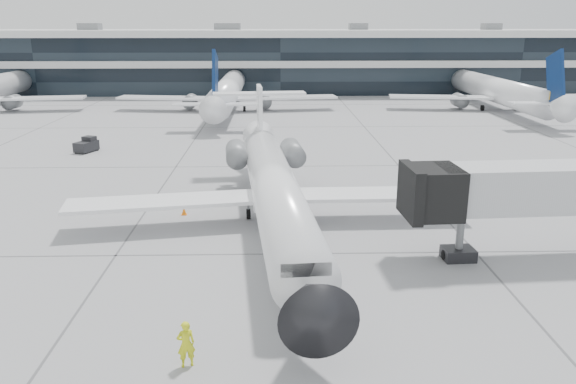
{
  "coord_description": "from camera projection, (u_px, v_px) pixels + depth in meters",
  "views": [
    {
      "loc": [
        -1.22,
        -28.81,
        12.24
      ],
      "look_at": [
        -0.41,
        3.3,
        2.6
      ],
      "focal_mm": 35.0,
      "sensor_mm": 36.0,
      "label": 1
    }
  ],
  "objects": [
    {
      "name": "ground",
      "position": [
        297.0,
        254.0,
        31.13
      ],
      "size": [
        220.0,
        220.0,
        0.0
      ],
      "primitive_type": "plane",
      "color": "#959597",
      "rests_on": "ground"
    },
    {
      "name": "terminal",
      "position": [
        280.0,
        63.0,
        108.21
      ],
      "size": [
        170.0,
        22.0,
        10.0
      ],
      "primitive_type": "cube",
      "color": "black",
      "rests_on": "ground"
    },
    {
      "name": "bg_jet_center",
      "position": [
        228.0,
        110.0,
        83.6
      ],
      "size": [
        32.0,
        40.0,
        9.6
      ],
      "primitive_type": null,
      "color": "white",
      "rests_on": "ground"
    },
    {
      "name": "bg_jet_right",
      "position": [
        494.0,
        109.0,
        84.57
      ],
      "size": [
        32.0,
        40.0,
        9.6
      ],
      "primitive_type": null,
      "color": "white",
      "rests_on": "ground"
    },
    {
      "name": "regional_jet",
      "position": [
        274.0,
        186.0,
        35.05
      ],
      "size": [
        25.68,
        32.08,
        7.4
      ],
      "rotation": [
        0.0,
        0.0,
        0.09
      ],
      "color": "white",
      "rests_on": "ground"
    },
    {
      "name": "jet_bridge",
      "position": [
        575.0,
        188.0,
        29.78
      ],
      "size": [
        16.68,
        4.21,
        5.35
      ],
      "rotation": [
        0.0,
        0.0,
        0.06
      ],
      "color": "silver",
      "rests_on": "ground"
    },
    {
      "name": "ramp_worker",
      "position": [
        186.0,
        344.0,
        20.67
      ],
      "size": [
        0.79,
        0.65,
        1.86
      ],
      "primitive_type": "imported",
      "rotation": [
        0.0,
        0.0,
        3.48
      ],
      "color": "yellow",
      "rests_on": "ground"
    },
    {
      "name": "traffic_cone",
      "position": [
        184.0,
        211.0,
        37.44
      ],
      "size": [
        0.46,
        0.46,
        0.53
      ],
      "rotation": [
        0.0,
        0.0,
        -0.35
      ],
      "color": "orange",
      "rests_on": "ground"
    },
    {
      "name": "far_tug",
      "position": [
        87.0,
        145.0,
        55.82
      ],
      "size": [
        2.16,
        2.67,
        1.48
      ],
      "rotation": [
        0.0,
        0.0,
        -0.39
      ],
      "color": "black",
      "rests_on": "ground"
    }
  ]
}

